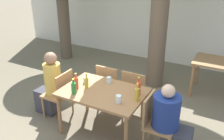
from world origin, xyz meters
name	(u,v)px	position (x,y,z in m)	size (l,w,h in m)	color
ground_plane	(104,130)	(0.00, 0.00, 0.00)	(30.00, 30.00, 0.00)	#706651
cafe_building_wall	(171,12)	(0.00, 3.59, 1.40)	(10.00, 0.08, 2.80)	white
dining_table_front	(103,96)	(0.00, 0.00, 0.69)	(1.33, 0.92, 0.78)	#996B42
patio_chair_0	(60,92)	(-0.90, 0.00, 0.52)	(0.44, 0.44, 0.91)	#A87A4C
patio_chair_1	(155,120)	(0.90, 0.00, 0.52)	(0.44, 0.44, 0.91)	#A87A4C
patio_chair_2	(109,84)	(-0.27, 0.69, 0.52)	(0.44, 0.44, 0.91)	#A87A4C
patio_chair_3	(135,90)	(0.27, 0.69, 0.52)	(0.44, 0.44, 0.91)	#A87A4C
person_seated_0	(50,87)	(-1.13, 0.00, 0.56)	(0.55, 0.30, 1.25)	#383842
person_seated_1	(171,125)	(1.13, 0.00, 0.52)	(0.60, 0.40, 1.15)	#383842
oil_cruet_0	(86,83)	(-0.29, -0.04, 0.87)	(0.06, 0.06, 0.25)	gold
oil_cruet_1	(137,94)	(0.59, -0.01, 0.89)	(0.06, 0.06, 0.28)	gold
soda_bottle_2	(138,88)	(0.54, 0.16, 0.90)	(0.07, 0.07, 0.30)	#DB4C2D
soda_bottle_3	(76,83)	(-0.43, -0.13, 0.88)	(0.08, 0.08, 0.27)	#DB4C2D
green_bottle_4	(74,88)	(-0.37, -0.28, 0.88)	(0.08, 0.08, 0.25)	#287A38
drinking_glass_0	(118,99)	(0.38, -0.20, 0.84)	(0.08, 0.08, 0.12)	white
drinking_glass_1	(109,80)	(-0.05, 0.27, 0.84)	(0.08, 0.08, 0.12)	silver
drinking_glass_2	(85,79)	(-0.42, 0.12, 0.83)	(0.07, 0.07, 0.11)	silver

